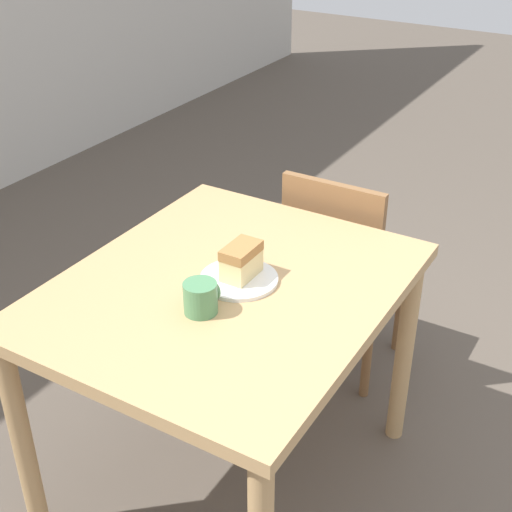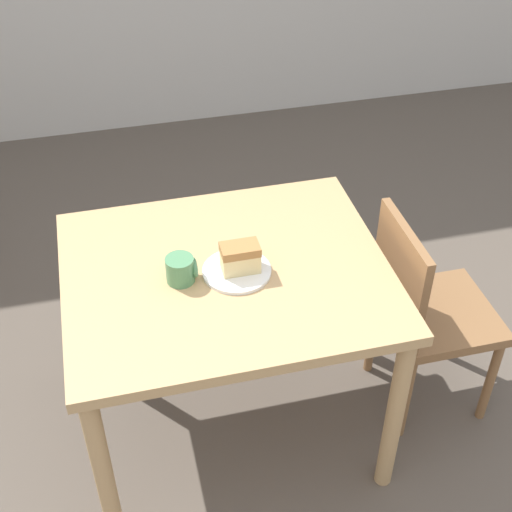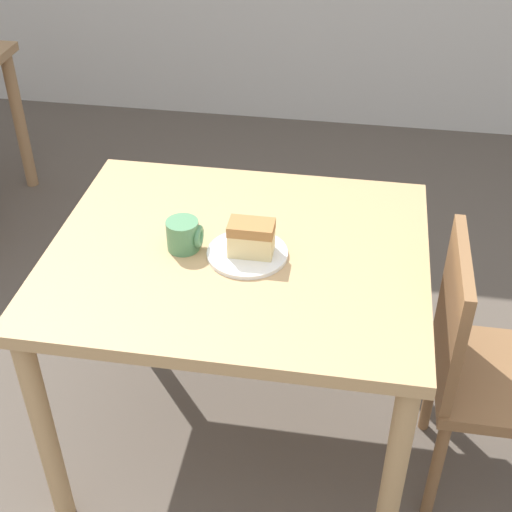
{
  "view_description": "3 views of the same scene",
  "coord_description": "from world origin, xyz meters",
  "px_view_note": "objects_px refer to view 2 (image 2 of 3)",
  "views": [
    {
      "loc": [
        -1.44,
        -0.41,
        1.85
      ],
      "look_at": [
        0.02,
        0.46,
        0.86
      ],
      "focal_mm": 50.0,
      "sensor_mm": 36.0,
      "label": 1
    },
    {
      "loc": [
        -0.35,
        -1.21,
        2.27
      ],
      "look_at": [
        0.06,
        0.47,
        0.87
      ],
      "focal_mm": 50.0,
      "sensor_mm": 36.0,
      "label": 2
    },
    {
      "loc": [
        0.29,
        -1.05,
        1.94
      ],
      "look_at": [
        0.04,
        0.47,
        0.81
      ],
      "focal_mm": 50.0,
      "sensor_mm": 36.0,
      "label": 3
    }
  ],
  "objects_px": {
    "dining_table_near": "(227,294)",
    "chair_near_window": "(424,309)",
    "coffee_mug": "(181,269)",
    "cake_slice": "(240,258)",
    "plate": "(237,271)"
  },
  "relations": [
    {
      "from": "chair_near_window",
      "to": "coffee_mug",
      "type": "height_order",
      "value": "coffee_mug"
    },
    {
      "from": "dining_table_near",
      "to": "coffee_mug",
      "type": "height_order",
      "value": "coffee_mug"
    },
    {
      "from": "dining_table_near",
      "to": "cake_slice",
      "type": "bearing_deg",
      "value": -28.71
    },
    {
      "from": "chair_near_window",
      "to": "plate",
      "type": "height_order",
      "value": "chair_near_window"
    },
    {
      "from": "dining_table_near",
      "to": "chair_near_window",
      "type": "height_order",
      "value": "chair_near_window"
    },
    {
      "from": "chair_near_window",
      "to": "coffee_mug",
      "type": "xyz_separation_m",
      "value": [
        -0.87,
        0.03,
        0.34
      ]
    },
    {
      "from": "chair_near_window",
      "to": "plate",
      "type": "xyz_separation_m",
      "value": [
        -0.69,
        0.02,
        0.3
      ]
    },
    {
      "from": "cake_slice",
      "to": "coffee_mug",
      "type": "height_order",
      "value": "cake_slice"
    },
    {
      "from": "chair_near_window",
      "to": "plate",
      "type": "distance_m",
      "value": 0.76
    },
    {
      "from": "cake_slice",
      "to": "coffee_mug",
      "type": "relative_size",
      "value": 1.24
    },
    {
      "from": "plate",
      "to": "cake_slice",
      "type": "bearing_deg",
      "value": -7.31
    },
    {
      "from": "chair_near_window",
      "to": "coffee_mug",
      "type": "distance_m",
      "value": 0.94
    },
    {
      "from": "cake_slice",
      "to": "coffee_mug",
      "type": "distance_m",
      "value": 0.19
    },
    {
      "from": "chair_near_window",
      "to": "dining_table_near",
      "type": "bearing_deg",
      "value": 86.45
    },
    {
      "from": "dining_table_near",
      "to": "cake_slice",
      "type": "xyz_separation_m",
      "value": [
        0.04,
        -0.02,
        0.17
      ]
    }
  ]
}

